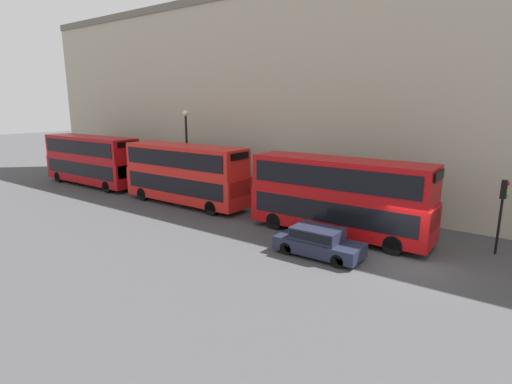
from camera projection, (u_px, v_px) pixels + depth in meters
name	position (u px, v px, depth m)	size (l,w,h in m)	color
ground_plane	(408.00, 262.00, 18.84)	(200.00, 200.00, 0.00)	#424244
building_facade	(455.00, 89.00, 22.59)	(1.10, 80.00, 15.61)	#B2A893
bus_leading	(339.00, 194.00, 22.09)	(2.59, 10.20, 4.35)	#B20C0F
bus_second_in_queue	(185.00, 172.00, 29.02)	(2.59, 10.30, 4.36)	red
bus_third_in_queue	(91.00, 159.00, 35.92)	(2.59, 10.93, 4.42)	#A80F14
car_dark_sedan	(318.00, 241.00, 19.44)	(1.80, 4.27, 1.42)	#1E2338
traffic_light	(503.00, 201.00, 19.21)	(0.30, 0.36, 3.73)	black
street_lamp	(187.00, 144.00, 31.35)	(0.44, 0.44, 6.77)	black
pedestrian	(209.00, 188.00, 31.57)	(0.36, 0.36, 1.69)	#334C6B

